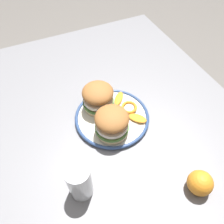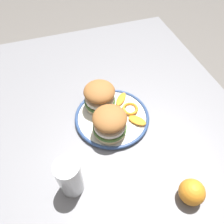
{
  "view_description": "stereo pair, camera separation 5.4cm",
  "coord_description": "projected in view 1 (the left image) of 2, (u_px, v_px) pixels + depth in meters",
  "views": [
    {
      "loc": [
        0.52,
        -0.23,
        1.37
      ],
      "look_at": [
        0.06,
        -0.03,
        0.74
      ],
      "focal_mm": 35.48,
      "sensor_mm": 36.0,
      "label": 1
    },
    {
      "loc": [
        0.54,
        -0.18,
        1.37
      ],
      "look_at": [
        0.06,
        -0.03,
        0.74
      ],
      "focal_mm": 35.48,
      "sensor_mm": 36.0,
      "label": 2
    }
  ],
  "objects": [
    {
      "name": "sandwich_half_right",
      "position": [
        98.0,
        97.0,
        0.8
      ],
      "size": [
        0.13,
        0.13,
        0.1
      ],
      "color": "beige",
      "rests_on": "dinner_plate"
    },
    {
      "name": "drinking_glass",
      "position": [
        80.0,
        182.0,
        0.62
      ],
      "size": [
        0.07,
        0.07,
        0.14
      ],
      "color": "white",
      "rests_on": "dining_table"
    },
    {
      "name": "whole_orange",
      "position": [
        200.0,
        183.0,
        0.64
      ],
      "size": [
        0.07,
        0.07,
        0.07
      ],
      "primitive_type": "sphere",
      "color": "orange",
      "rests_on": "dining_table"
    },
    {
      "name": "ground_plane",
      "position": [
        112.0,
        175.0,
        1.42
      ],
      "size": [
        8.0,
        8.0,
        0.0
      ],
      "primitive_type": "plane",
      "color": "slate"
    },
    {
      "name": "orange_peel_strip_long",
      "position": [
        138.0,
        118.0,
        0.8
      ],
      "size": [
        0.07,
        0.07,
        0.01
      ],
      "color": "orange",
      "rests_on": "dinner_plate"
    },
    {
      "name": "sandwich_half_left",
      "position": [
        112.0,
        123.0,
        0.73
      ],
      "size": [
        0.12,
        0.12,
        0.1
      ],
      "color": "beige",
      "rests_on": "dinner_plate"
    },
    {
      "name": "orange_peel_strip_short",
      "position": [
        119.0,
        99.0,
        0.86
      ],
      "size": [
        0.07,
        0.07,
        0.01
      ],
      "color": "orange",
      "rests_on": "dinner_plate"
    },
    {
      "name": "dinner_plate",
      "position": [
        112.0,
        117.0,
        0.82
      ],
      "size": [
        0.28,
        0.28,
        0.02
      ],
      "color": "silver",
      "rests_on": "dining_table"
    },
    {
      "name": "dining_table",
      "position": [
        111.0,
        119.0,
        0.95
      ],
      "size": [
        1.12,
        0.93,
        0.7
      ],
      "color": "gray",
      "rests_on": "ground"
    },
    {
      "name": "orange_peel_curled",
      "position": [
        129.0,
        107.0,
        0.84
      ],
      "size": [
        0.06,
        0.06,
        0.01
      ],
      "color": "orange",
      "rests_on": "dinner_plate"
    }
  ]
}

